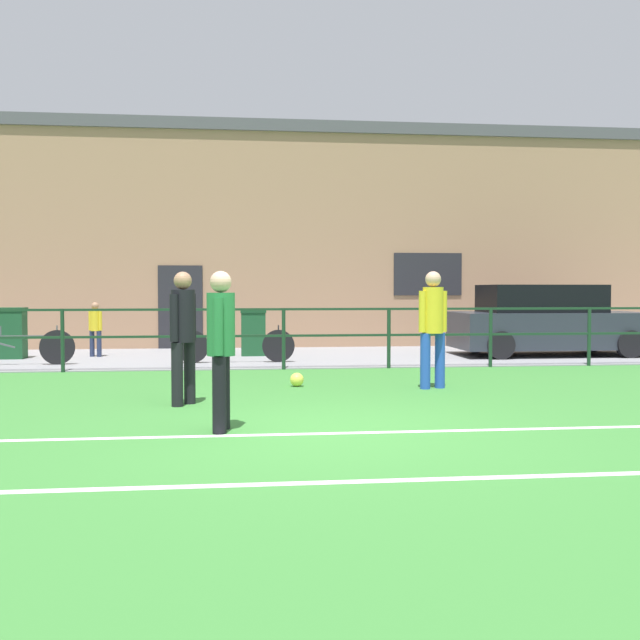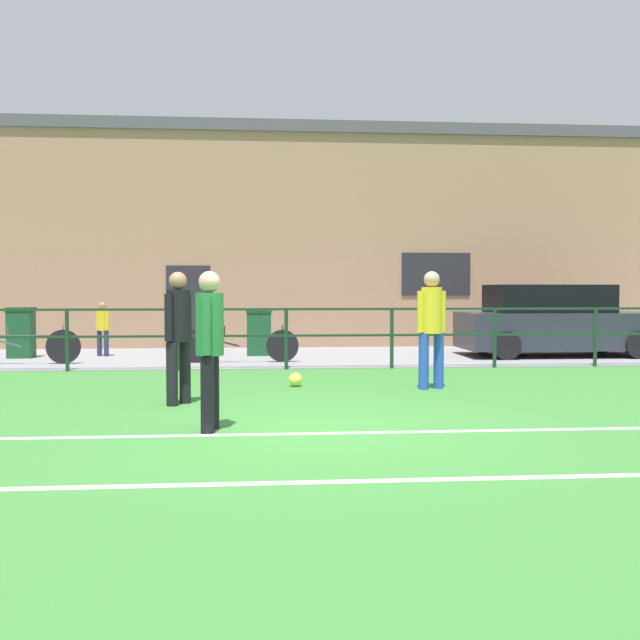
{
  "view_description": "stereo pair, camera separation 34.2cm",
  "coord_description": "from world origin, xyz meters",
  "px_view_note": "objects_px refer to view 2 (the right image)",
  "views": [
    {
      "loc": [
        -0.87,
        -7.63,
        1.49
      ],
      "look_at": [
        0.49,
        4.29,
        0.99
      ],
      "focal_mm": 41.12,
      "sensor_mm": 36.0,
      "label": 1
    },
    {
      "loc": [
        -0.53,
        -7.67,
        1.49
      ],
      "look_at": [
        0.49,
        4.29,
        0.99
      ],
      "focal_mm": 41.12,
      "sensor_mm": 36.0,
      "label": 2
    }
  ],
  "objects_px": {
    "player_goalkeeper": "(178,329)",
    "player_striker": "(431,322)",
    "parked_car_red": "(554,322)",
    "bicycle_parked_2": "(22,346)",
    "player_winger": "(210,340)",
    "bicycle_parked_3": "(239,345)",
    "soccer_ball_match": "(296,380)",
    "trash_bin_0": "(259,332)",
    "trash_bin_1": "(21,332)",
    "spectator_child": "(103,325)"
  },
  "relations": [
    {
      "from": "player_goalkeeper",
      "to": "player_striker",
      "type": "bearing_deg",
      "value": -37.59
    },
    {
      "from": "parked_car_red",
      "to": "bicycle_parked_2",
      "type": "distance_m",
      "value": 11.28
    },
    {
      "from": "player_winger",
      "to": "bicycle_parked_3",
      "type": "height_order",
      "value": "player_winger"
    },
    {
      "from": "soccer_ball_match",
      "to": "parked_car_red",
      "type": "relative_size",
      "value": 0.05
    },
    {
      "from": "bicycle_parked_3",
      "to": "trash_bin_0",
      "type": "height_order",
      "value": "trash_bin_0"
    },
    {
      "from": "player_winger",
      "to": "parked_car_red",
      "type": "height_order",
      "value": "player_winger"
    },
    {
      "from": "bicycle_parked_2",
      "to": "trash_bin_1",
      "type": "distance_m",
      "value": 1.5
    },
    {
      "from": "parked_car_red",
      "to": "spectator_child",
      "type": "bearing_deg",
      "value": 175.67
    },
    {
      "from": "spectator_child",
      "to": "bicycle_parked_3",
      "type": "relative_size",
      "value": 0.5
    },
    {
      "from": "player_striker",
      "to": "spectator_child",
      "type": "height_order",
      "value": "player_striker"
    },
    {
      "from": "trash_bin_1",
      "to": "bicycle_parked_3",
      "type": "bearing_deg",
      "value": -16.64
    },
    {
      "from": "player_goalkeeper",
      "to": "spectator_child",
      "type": "distance_m",
      "value": 7.37
    },
    {
      "from": "player_winger",
      "to": "trash_bin_1",
      "type": "xyz_separation_m",
      "value": [
        -4.6,
        8.52,
        -0.39
      ]
    },
    {
      "from": "spectator_child",
      "to": "player_striker",
      "type": "bearing_deg",
      "value": 159.06
    },
    {
      "from": "parked_car_red",
      "to": "bicycle_parked_3",
      "type": "distance_m",
      "value": 7.03
    },
    {
      "from": "player_striker",
      "to": "bicycle_parked_3",
      "type": "xyz_separation_m",
      "value": [
        -2.97,
        4.09,
        -0.64
      ]
    },
    {
      "from": "soccer_ball_match",
      "to": "spectator_child",
      "type": "height_order",
      "value": "spectator_child"
    },
    {
      "from": "soccer_ball_match",
      "to": "trash_bin_0",
      "type": "relative_size",
      "value": 0.2
    },
    {
      "from": "player_striker",
      "to": "player_winger",
      "type": "bearing_deg",
      "value": -154.33
    },
    {
      "from": "trash_bin_1",
      "to": "bicycle_parked_2",
      "type": "bearing_deg",
      "value": -71.93
    },
    {
      "from": "trash_bin_0",
      "to": "player_winger",
      "type": "bearing_deg",
      "value": -93.49
    },
    {
      "from": "spectator_child",
      "to": "trash_bin_0",
      "type": "bearing_deg",
      "value": -158.74
    },
    {
      "from": "parked_car_red",
      "to": "bicycle_parked_2",
      "type": "bearing_deg",
      "value": -175.34
    },
    {
      "from": "player_goalkeeper",
      "to": "bicycle_parked_2",
      "type": "bearing_deg",
      "value": 68.54
    },
    {
      "from": "player_goalkeeper",
      "to": "soccer_ball_match",
      "type": "height_order",
      "value": "player_goalkeeper"
    },
    {
      "from": "bicycle_parked_3",
      "to": "soccer_ball_match",
      "type": "bearing_deg",
      "value": -75.34
    },
    {
      "from": "player_striker",
      "to": "parked_car_red",
      "type": "distance_m",
      "value": 6.41
    },
    {
      "from": "soccer_ball_match",
      "to": "bicycle_parked_3",
      "type": "bearing_deg",
      "value": 104.66
    },
    {
      "from": "bicycle_parked_3",
      "to": "trash_bin_1",
      "type": "distance_m",
      "value": 4.94
    },
    {
      "from": "player_goalkeeper",
      "to": "bicycle_parked_2",
      "type": "relative_size",
      "value": 0.76
    },
    {
      "from": "trash_bin_0",
      "to": "player_goalkeeper",
      "type": "bearing_deg",
      "value": -98.71
    },
    {
      "from": "player_striker",
      "to": "soccer_ball_match",
      "type": "relative_size",
      "value": 8.35
    },
    {
      "from": "player_goalkeeper",
      "to": "player_winger",
      "type": "xyz_separation_m",
      "value": [
        0.52,
        -1.82,
        -0.02
      ]
    },
    {
      "from": "spectator_child",
      "to": "parked_car_red",
      "type": "bearing_deg",
      "value": -161.55
    },
    {
      "from": "player_striker",
      "to": "bicycle_parked_2",
      "type": "xyz_separation_m",
      "value": [
        -7.24,
        4.09,
        -0.63
      ]
    },
    {
      "from": "player_striker",
      "to": "bicycle_parked_3",
      "type": "relative_size",
      "value": 0.74
    },
    {
      "from": "parked_car_red",
      "to": "player_striker",
      "type": "bearing_deg",
      "value": -128.58
    },
    {
      "from": "trash_bin_0",
      "to": "trash_bin_1",
      "type": "relative_size",
      "value": 0.95
    },
    {
      "from": "player_goalkeeper",
      "to": "soccer_ball_match",
      "type": "relative_size",
      "value": 8.14
    },
    {
      "from": "player_goalkeeper",
      "to": "player_striker",
      "type": "distance_m",
      "value": 3.82
    },
    {
      "from": "player_striker",
      "to": "trash_bin_0",
      "type": "distance_m",
      "value": 6.24
    },
    {
      "from": "parked_car_red",
      "to": "trash_bin_1",
      "type": "bearing_deg",
      "value": 177.56
    },
    {
      "from": "trash_bin_1",
      "to": "player_winger",
      "type": "bearing_deg",
      "value": -61.64
    },
    {
      "from": "parked_car_red",
      "to": "trash_bin_0",
      "type": "height_order",
      "value": "parked_car_red"
    },
    {
      "from": "player_goalkeeper",
      "to": "player_striker",
      "type": "height_order",
      "value": "player_striker"
    },
    {
      "from": "bicycle_parked_3",
      "to": "player_striker",
      "type": "bearing_deg",
      "value": -54.01
    },
    {
      "from": "player_striker",
      "to": "bicycle_parked_3",
      "type": "bearing_deg",
      "value": 107.46
    },
    {
      "from": "player_striker",
      "to": "spectator_child",
      "type": "relative_size",
      "value": 1.47
    },
    {
      "from": "trash_bin_0",
      "to": "trash_bin_1",
      "type": "bearing_deg",
      "value": -178.12
    },
    {
      "from": "soccer_ball_match",
      "to": "parked_car_red",
      "type": "bearing_deg",
      "value": 37.12
    }
  ]
}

